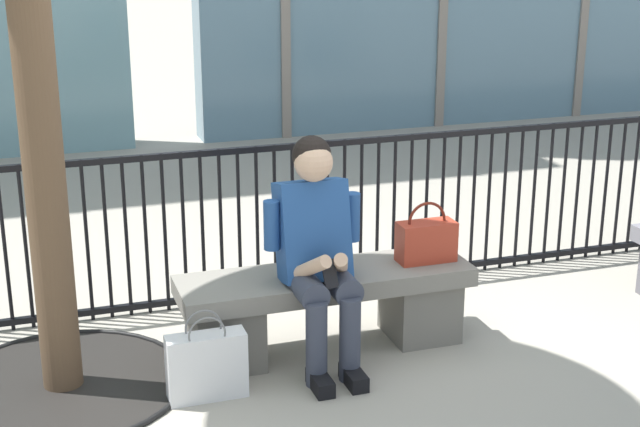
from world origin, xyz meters
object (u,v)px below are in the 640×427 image
at_px(stone_bench, 326,303).
at_px(seated_person_with_phone, 318,246).
at_px(shopping_bag, 207,365).
at_px(handbag_on_bench, 426,240).

height_order(stone_bench, seated_person_with_phone, seated_person_with_phone).
bearing_deg(shopping_bag, seated_person_with_phone, 17.78).
height_order(seated_person_with_phone, shopping_bag, seated_person_with_phone).
bearing_deg(handbag_on_bench, shopping_bag, -166.09).
bearing_deg(stone_bench, handbag_on_bench, -0.99).
xyz_separation_m(seated_person_with_phone, shopping_bag, (-0.64, -0.21, -0.47)).
xyz_separation_m(seated_person_with_phone, handbag_on_bench, (0.67, 0.12, -0.08)).
bearing_deg(handbag_on_bench, stone_bench, 179.01).
bearing_deg(stone_bench, seated_person_with_phone, -124.45).
relative_size(handbag_on_bench, shopping_bag, 0.76).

